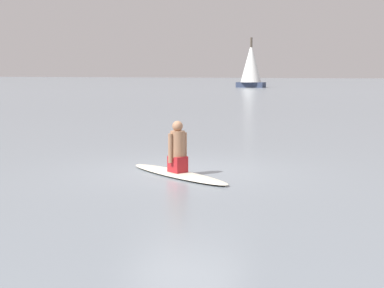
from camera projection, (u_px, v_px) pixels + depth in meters
ground_plane at (185, 171)px, 12.36m from camera, size 400.00×400.00×0.00m
surfboard at (178, 174)px, 11.75m from camera, size 3.01×1.90×0.08m
person_paddler at (178, 149)px, 11.69m from camera, size 0.44×0.45×1.05m
sailboat_distant at (251, 64)px, 80.01m from camera, size 4.21×3.13×6.94m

